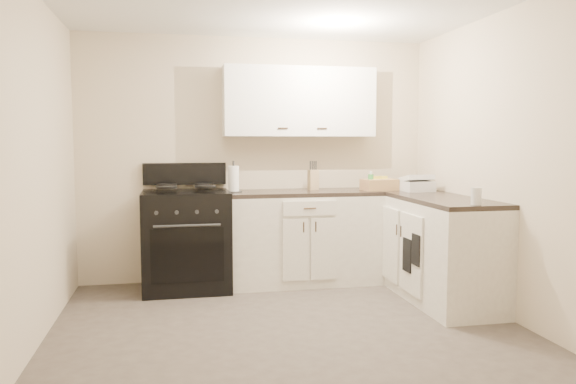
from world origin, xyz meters
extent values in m
plane|color=#473F38|center=(0.00, 0.00, 0.00)|extent=(3.60, 3.60, 0.00)
plane|color=beige|center=(0.00, 1.80, 1.25)|extent=(3.60, 0.00, 3.60)
plane|color=beige|center=(1.80, 0.00, 1.25)|extent=(0.00, 3.60, 3.60)
plane|color=beige|center=(-1.80, 0.00, 1.25)|extent=(0.00, 3.60, 3.60)
plane|color=beige|center=(0.00, -1.80, 1.25)|extent=(3.60, 0.00, 3.60)
cube|color=white|center=(0.43, 1.50, 0.45)|extent=(1.55, 0.60, 0.90)
cube|color=white|center=(1.50, 0.85, 0.45)|extent=(0.60, 1.90, 0.90)
cube|color=black|center=(0.43, 1.50, 0.92)|extent=(1.55, 0.60, 0.04)
cube|color=black|center=(1.50, 0.85, 0.92)|extent=(0.60, 1.90, 0.04)
cube|color=white|center=(0.43, 1.65, 1.84)|extent=(1.55, 0.30, 0.70)
cube|color=black|center=(-0.74, 1.48, 0.46)|extent=(0.83, 0.71, 1.00)
cube|color=tan|center=(0.56, 1.60, 1.04)|extent=(0.11, 0.10, 0.21)
cylinder|color=white|center=(-0.27, 1.50, 1.07)|extent=(0.14, 0.14, 0.26)
cylinder|color=green|center=(1.12, 1.40, 1.02)|extent=(0.07, 0.07, 0.17)
cube|color=tan|center=(1.22, 1.42, 1.00)|extent=(0.36, 0.26, 0.11)
cube|color=silver|center=(1.54, 1.22, 0.99)|extent=(0.28, 0.26, 0.10)
cylinder|color=silver|center=(1.48, 0.00, 1.01)|extent=(0.11, 0.11, 0.14)
cube|color=black|center=(1.18, 0.42, 0.51)|extent=(0.02, 0.16, 0.27)
cube|color=black|center=(1.18, 0.60, 0.43)|extent=(0.02, 0.17, 0.30)
camera|label=1|loc=(-0.85, -4.00, 1.44)|focal=35.00mm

